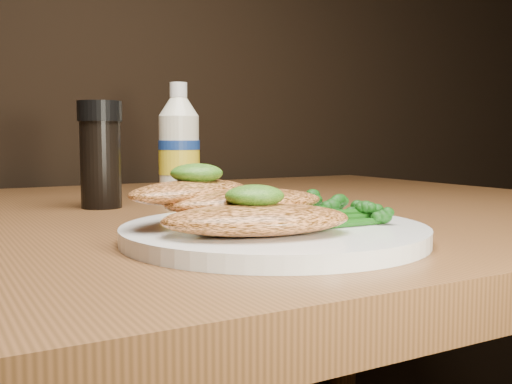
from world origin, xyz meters
TOP-DOWN VIEW (x-y plane):
  - plate at (0.03, 0.82)m, footprint 0.25×0.25m
  - chicken_front at (-0.01, 0.79)m, footprint 0.15×0.11m
  - chicken_mid at (0.00, 0.83)m, footprint 0.14×0.08m
  - chicken_back at (-0.03, 0.86)m, footprint 0.14×0.11m
  - pesto_front at (-0.01, 0.79)m, footprint 0.06×0.05m
  - pesto_back at (-0.02, 0.86)m, footprint 0.05×0.05m
  - broccolini_bundle at (0.07, 0.82)m, footprint 0.12×0.09m
  - mayo_bottle at (0.08, 1.16)m, footprint 0.07×0.07m
  - pepper_grinder at (-0.03, 1.11)m, footprint 0.07×0.07m

SIDE VIEW (x-z plane):
  - plate at x=0.03m, z-range 0.75..0.76m
  - broccolini_bundle at x=0.07m, z-range 0.76..0.78m
  - chicken_front at x=-0.01m, z-range 0.76..0.79m
  - chicken_mid at x=0.00m, z-range 0.77..0.79m
  - chicken_back at x=-0.03m, z-range 0.78..0.80m
  - pesto_front at x=-0.01m, z-range 0.78..0.80m
  - pesto_back at x=-0.02m, z-range 0.80..0.81m
  - pepper_grinder at x=-0.03m, z-range 0.75..0.87m
  - mayo_bottle at x=0.08m, z-range 0.75..0.90m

